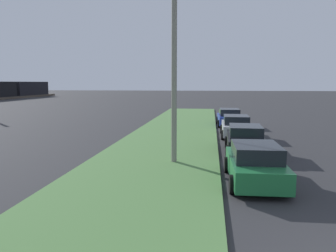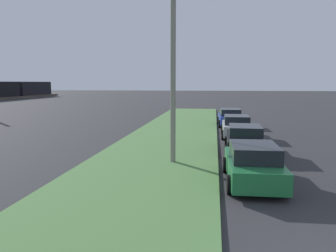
{
  "view_description": "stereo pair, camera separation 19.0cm",
  "coord_description": "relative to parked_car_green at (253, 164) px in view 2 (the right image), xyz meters",
  "views": [
    {
      "loc": [
        -5.74,
        3.68,
        3.65
      ],
      "look_at": [
        14.28,
        6.27,
        1.03
      ],
      "focal_mm": 35.81,
      "sensor_mm": 36.0,
      "label": 1
    },
    {
      "loc": [
        -5.72,
        3.49,
        3.65
      ],
      "look_at": [
        14.28,
        6.27,
        1.03
      ],
      "focal_mm": 35.81,
      "sensor_mm": 36.0,
      "label": 2
    }
  ],
  "objects": [
    {
      "name": "streetlight",
      "position": [
        2.46,
        2.9,
        3.67
      ],
      "size": [
        0.68,
        2.87,
        7.5
      ],
      "color": "gray",
      "rests_on": "ground"
    },
    {
      "name": "parked_car_black",
      "position": [
        5.33,
        -0.16,
        0.0
      ],
      "size": [
        4.35,
        2.11,
        1.47
      ],
      "rotation": [
        0.0,
        0.0,
        -0.03
      ],
      "color": "black",
      "rests_on": "ground"
    },
    {
      "name": "grass_median",
      "position": [
        3.54,
        4.22,
        -0.66
      ],
      "size": [
        60.0,
        6.0,
        0.12
      ],
      "primitive_type": "cube",
      "color": "#517F42",
      "rests_on": "ground"
    },
    {
      "name": "parked_car_green",
      "position": [
        0.0,
        0.0,
        0.0
      ],
      "size": [
        4.34,
        2.1,
        1.47
      ],
      "rotation": [
        0.0,
        0.0,
        0.02
      ],
      "color": "#1E6B38",
      "rests_on": "ground"
    },
    {
      "name": "parked_car_silver",
      "position": [
        10.66,
        -0.06,
        0.0
      ],
      "size": [
        4.31,
        2.04,
        1.47
      ],
      "rotation": [
        0.0,
        0.0,
        -0.01
      ],
      "color": "#B2B5BA",
      "rests_on": "ground"
    },
    {
      "name": "parked_car_blue",
      "position": [
        16.5,
        0.1,
        0.0
      ],
      "size": [
        4.36,
        2.13,
        1.47
      ],
      "rotation": [
        0.0,
        0.0,
        0.03
      ],
      "color": "#23389E",
      "rests_on": "ground"
    }
  ]
}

